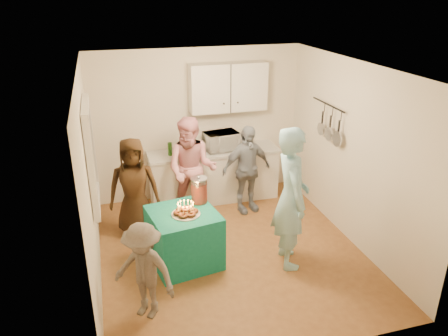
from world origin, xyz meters
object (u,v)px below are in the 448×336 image
object	(u,v)px
man_birthday	(291,198)
woman_back_left	(134,188)
counter	(214,176)
punch_jar	(199,191)
microwave	(221,141)
woman_back_right	(246,169)
woman_back_center	(192,169)
child_near_left	(144,271)
party_table	(184,237)

from	to	relation	value
man_birthday	woman_back_left	distance (m)	2.33
counter	punch_jar	world-z (taller)	punch_jar
man_birthday	woman_back_left	xyz separation A→B (m)	(-1.91, 1.33, -0.20)
microwave	woman_back_right	bearing A→B (deg)	-73.35
woman_back_left	woman_back_center	size ratio (longest dim) A/B	0.91
man_birthday	child_near_left	size ratio (longest dim) A/B	1.64
child_near_left	party_table	bearing A→B (deg)	94.74
woman_back_center	woman_back_right	world-z (taller)	woman_back_center
woman_back_left	party_table	bearing A→B (deg)	-54.77
party_table	woman_back_right	bearing A→B (deg)	43.09
microwave	woman_back_center	distance (m)	0.87
woman_back_left	child_near_left	world-z (taller)	woman_back_left
party_table	punch_jar	bearing A→B (deg)	40.60
microwave	punch_jar	world-z (taller)	microwave
counter	punch_jar	bearing A→B (deg)	-111.51
microwave	child_near_left	world-z (taller)	microwave
man_birthday	woman_back_right	distance (m)	1.59
counter	woman_back_center	bearing A→B (deg)	-132.27
man_birthday	child_near_left	distance (m)	2.08
party_table	counter	bearing A→B (deg)	63.56
counter	child_near_left	xyz separation A→B (m)	(-1.50, -2.67, 0.16)
man_birthday	microwave	bearing A→B (deg)	17.01
woman_back_left	microwave	bearing A→B (deg)	32.72
woman_back_center	child_near_left	bearing A→B (deg)	-90.58
counter	woman_back_right	world-z (taller)	woman_back_right
party_table	woman_back_left	bearing A→B (deg)	119.86
microwave	woman_back_left	bearing A→B (deg)	-161.40
woman_back_left	woman_back_right	world-z (taller)	woman_back_left
party_table	child_near_left	size ratio (longest dim) A/B	0.72
counter	punch_jar	distance (m)	1.72
party_table	woman_back_right	world-z (taller)	woman_back_right
woman_back_right	child_near_left	distance (m)	2.85
microwave	woman_back_center	size ratio (longest dim) A/B	0.34
punch_jar	woman_back_center	xyz separation A→B (m)	(0.10, 0.98, -0.09)
counter	punch_jar	xyz separation A→B (m)	(-0.60, -1.53, 0.50)
counter	party_table	distance (m)	1.97
microwave	woman_back_left	world-z (taller)	woman_back_left
counter	woman_back_left	distance (m)	1.67
counter	man_birthday	distance (m)	2.26
party_table	woman_back_center	world-z (taller)	woman_back_center
child_near_left	counter	bearing A→B (deg)	99.86
woman_back_center	party_table	bearing A→B (deg)	-82.67
punch_jar	woman_back_center	world-z (taller)	woman_back_center
punch_jar	child_near_left	world-z (taller)	child_near_left
man_birthday	woman_back_left	size ratio (longest dim) A/B	1.27
woman_back_right	child_near_left	xyz separation A→B (m)	(-1.91, -2.11, -0.15)
woman_back_left	woman_back_center	bearing A→B (deg)	21.07
counter	child_near_left	bearing A→B (deg)	-119.30
microwave	woman_back_right	size ratio (longest dim) A/B	0.38
party_table	child_near_left	distance (m)	1.12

